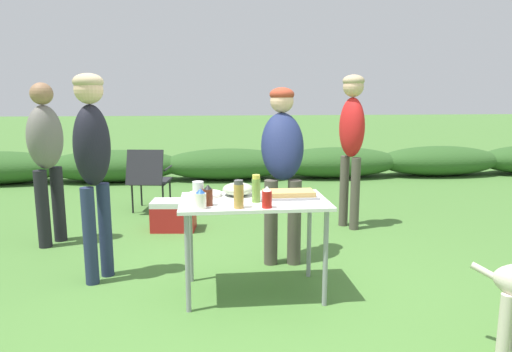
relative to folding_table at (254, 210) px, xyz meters
name	(u,v)px	position (x,y,z in m)	size (l,w,h in m)	color
ground_plane	(254,292)	(0.00, 0.00, -0.66)	(60.00, 60.00, 0.00)	#477533
shrub_hedge	(228,164)	(0.00, 4.83, -0.39)	(14.40, 0.90, 0.56)	#2D5623
folding_table	(254,210)	(0.00, 0.00, 0.00)	(1.10, 0.64, 0.74)	silver
food_tray	(289,194)	(0.27, 0.03, 0.10)	(0.44, 0.22, 0.06)	#9E9EA3
plate_stack	(205,194)	(-0.36, 0.16, 0.09)	(0.25, 0.25, 0.03)	white
mixing_bowl	(238,189)	(-0.11, 0.16, 0.13)	(0.24, 0.24, 0.10)	#ADBC99
paper_cup_stack	(198,193)	(-0.41, -0.10, 0.16)	(0.08, 0.08, 0.17)	white
ketchup_bottle	(267,198)	(0.07, -0.25, 0.15)	(0.07, 0.07, 0.15)	red
relish_jar	(256,189)	(0.01, -0.07, 0.18)	(0.06, 0.06, 0.20)	olive
bbq_sauce_bottle	(208,196)	(-0.34, -0.14, 0.15)	(0.07, 0.07, 0.15)	#562314
mayo_bottle	(201,199)	(-0.39, -0.23, 0.14)	(0.08, 0.08, 0.14)	silver
spice_jar	(239,194)	(-0.13, -0.24, 0.17)	(0.07, 0.07, 0.20)	#B2893D
standing_person_in_gray_fleece	(282,155)	(0.33, 0.70, 0.31)	(0.42, 0.52, 1.58)	#4C473D
standing_person_in_red_jacket	(352,132)	(1.26, 1.64, 0.44)	(0.35, 0.40, 1.73)	#4C473D
standing_person_in_navy_coat	(46,150)	(-1.94, 1.38, 0.31)	(0.42, 0.48, 1.63)	black
standing_person_in_dark_puffer	(93,152)	(-1.25, 0.39, 0.40)	(0.37, 0.41, 1.68)	#232D4C
camp_chair_green_behind_table	(149,176)	(-1.12, 2.61, -0.20)	(0.55, 0.65, 0.83)	#232328
cooler_box	(174,215)	(-0.74, 1.75, -0.49)	(0.51, 0.36, 0.34)	#B21E1E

